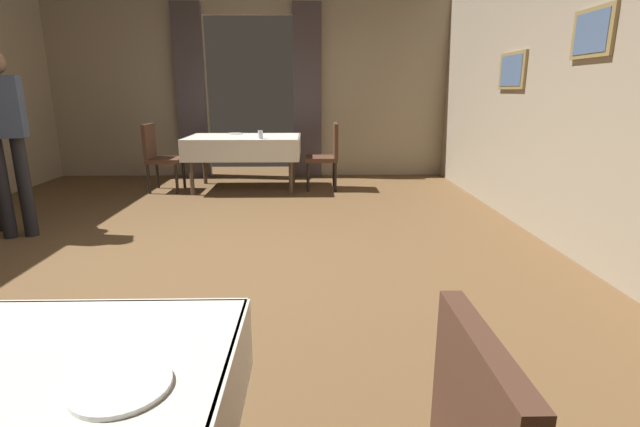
# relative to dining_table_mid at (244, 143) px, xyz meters

# --- Properties ---
(ground) EXTENTS (10.08, 10.08, 0.00)m
(ground) POSITION_rel_dining_table_mid_xyz_m (-0.03, -3.04, -0.66)
(ground) COLOR brown
(wall_right) EXTENTS (0.16, 8.40, 3.00)m
(wall_right) POSITION_rel_dining_table_mid_xyz_m (3.17, -3.04, 0.84)
(wall_right) COLOR tan
(wall_right) RESTS_ON ground
(wall_back) EXTENTS (6.40, 0.27, 3.00)m
(wall_back) POSITION_rel_dining_table_mid_xyz_m (-0.03, 1.14, 0.86)
(wall_back) COLOR tan
(wall_back) RESTS_ON ground
(dining_table_mid) EXTENTS (1.57, 1.03, 0.75)m
(dining_table_mid) POSITION_rel_dining_table_mid_xyz_m (0.00, 0.00, 0.00)
(dining_table_mid) COLOR #4C3D2D
(dining_table_mid) RESTS_ON ground
(chair_mid_left) EXTENTS (0.44, 0.44, 0.93)m
(chair_mid_left) POSITION_rel_dining_table_mid_xyz_m (-1.17, -0.12, -0.15)
(chair_mid_left) COLOR black
(chair_mid_left) RESTS_ON ground
(chair_mid_right) EXTENTS (0.44, 0.44, 0.93)m
(chair_mid_right) POSITION_rel_dining_table_mid_xyz_m (1.17, -0.03, -0.15)
(chair_mid_right) COLOR black
(chair_mid_right) RESTS_ON ground
(plate_near_b) EXTENTS (0.21, 0.21, 0.01)m
(plate_near_b) POSITION_rel_dining_table_mid_xyz_m (0.52, -5.70, 0.10)
(plate_near_b) COLOR white
(plate_near_b) RESTS_ON dining_table_near
(glass_mid_a) EXTENTS (0.07, 0.07, 0.11)m
(glass_mid_a) POSITION_rel_dining_table_mid_xyz_m (0.27, -0.36, 0.14)
(glass_mid_a) COLOR silver
(glass_mid_a) RESTS_ON dining_table_mid
(plate_mid_b) EXTENTS (0.23, 0.23, 0.01)m
(plate_mid_b) POSITION_rel_dining_table_mid_xyz_m (-0.18, 0.35, 0.10)
(plate_mid_b) COLOR white
(plate_mid_b) RESTS_ON dining_table_mid
(person_waiter_by_doorway) EXTENTS (0.41, 0.32, 1.72)m
(person_waiter_by_doorway) POSITION_rel_dining_table_mid_xyz_m (-1.87, -2.22, 0.36)
(person_waiter_by_doorway) COLOR black
(person_waiter_by_doorway) RESTS_ON ground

